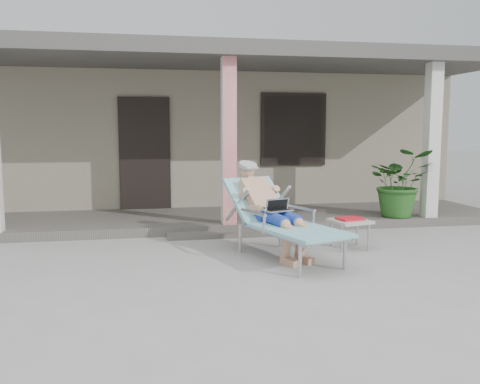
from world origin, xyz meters
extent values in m
plane|color=#9E9E99|center=(0.00, 0.00, 0.00)|extent=(60.00, 60.00, 0.00)
cube|color=gray|center=(0.00, 6.50, 1.50)|extent=(10.00, 5.00, 3.00)
cube|color=#474442|center=(0.00, 6.50, 3.15)|extent=(10.40, 5.40, 0.30)
cube|color=black|center=(-1.30, 3.97, 1.20)|extent=(0.95, 0.06, 2.10)
cube|color=black|center=(1.60, 3.97, 1.65)|extent=(1.20, 0.06, 1.30)
cube|color=black|center=(1.60, 3.96, 1.65)|extent=(1.32, 0.05, 1.42)
cube|color=#605B56|center=(0.00, 3.00, 0.07)|extent=(10.00, 2.00, 0.15)
cube|color=red|center=(0.00, 2.15, 1.45)|extent=(0.22, 0.22, 2.61)
cube|color=silver|center=(3.50, 2.15, 1.45)|extent=(0.22, 0.22, 2.61)
cube|color=#474442|center=(0.00, 3.00, 2.88)|extent=(10.00, 2.30, 0.24)
cube|color=#605B56|center=(0.00, 1.85, 0.04)|extent=(2.00, 0.30, 0.07)
cylinder|color=#B7B7BC|center=(0.37, -0.45, 0.19)|extent=(0.04, 0.04, 0.39)
cylinder|color=#B7B7BC|center=(0.99, -0.24, 0.19)|extent=(0.04, 0.04, 0.39)
cylinder|color=#B7B7BC|center=(-0.07, 0.81, 0.19)|extent=(0.04, 0.04, 0.39)
cylinder|color=#B7B7BC|center=(0.55, 1.03, 0.19)|extent=(0.04, 0.04, 0.39)
cube|color=#B7B7BC|center=(0.52, 0.11, 0.40)|extent=(1.04, 1.42, 0.03)
cube|color=#90DFDB|center=(0.52, 0.11, 0.43)|extent=(1.15, 1.49, 0.04)
cube|color=#B7B7BC|center=(0.21, 0.99, 0.65)|extent=(0.82, 0.79, 0.52)
cube|color=#90DFDB|center=(0.21, 0.99, 0.68)|extent=(0.94, 0.89, 0.58)
cylinder|color=#ABABAE|center=(0.11, 1.28, 1.15)|extent=(0.33, 0.33, 0.14)
cube|color=silver|center=(0.37, 0.54, 0.61)|extent=(0.41, 0.35, 0.24)
cube|color=#B1B1AC|center=(1.47, 0.76, 0.39)|extent=(0.58, 0.58, 0.04)
cylinder|color=#B7B7BC|center=(1.28, 0.57, 0.18)|extent=(0.03, 0.03, 0.37)
cylinder|color=#B7B7BC|center=(1.66, 0.57, 0.18)|extent=(0.03, 0.03, 0.37)
cylinder|color=#B7B7BC|center=(1.28, 0.95, 0.18)|extent=(0.03, 0.03, 0.37)
cylinder|color=#B7B7BC|center=(1.66, 0.95, 0.18)|extent=(0.03, 0.03, 0.37)
cube|color=red|center=(1.47, 0.76, 0.42)|extent=(0.39, 0.32, 0.03)
cube|color=black|center=(1.47, 0.89, 0.42)|extent=(0.33, 0.09, 0.03)
imported|color=#26591E|center=(3.01, 2.26, 0.74)|extent=(1.28, 1.19, 1.18)
camera|label=1|loc=(-1.31, -5.76, 1.65)|focal=38.00mm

